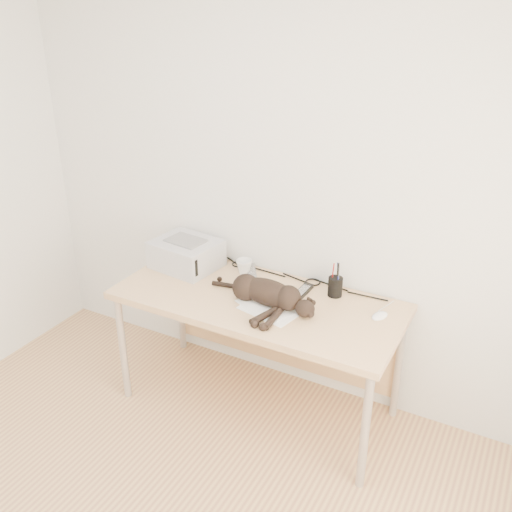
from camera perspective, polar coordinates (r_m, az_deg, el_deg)
The scene contains 11 objects.
wall_back at distance 3.23m, azimuth 3.18°, elevation 7.26°, with size 3.50×3.50×0.00m, color silver.
desk at distance 3.29m, azimuth 0.85°, elevation -5.61°, with size 1.60×0.70×0.74m.
printer at distance 3.50m, azimuth -6.98°, elevation 0.24°, with size 0.41×0.36×0.18m.
papers at distance 3.06m, azimuth 1.33°, elevation -5.19°, with size 0.39×0.33×0.01m.
cat at distance 3.07m, azimuth 0.89°, elevation -3.75°, with size 0.67×0.33×0.15m.
mug at distance 3.40m, azimuth -1.20°, elevation -1.10°, with size 0.10×0.10×0.09m, color white.
pen_cup at distance 3.19m, azimuth 7.93°, elevation -3.02°, with size 0.08×0.08×0.21m.
remote_grey at distance 3.42m, azimuth -0.48°, elevation -1.58°, with size 0.05×0.20×0.02m, color slate.
remote_black at distance 3.21m, azimuth 4.65°, elevation -3.61°, with size 0.05×0.20×0.02m, color black.
mouse at distance 3.05m, azimuth 12.28°, elevation -5.69°, with size 0.06×0.11×0.03m, color white.
cable_tangle at distance 3.40m, azimuth 2.60°, elevation -1.88°, with size 1.36×0.09×0.01m, color black, non-canonical shape.
Camera 1 is at (1.29, -1.04, 2.30)m, focal length 40.00 mm.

